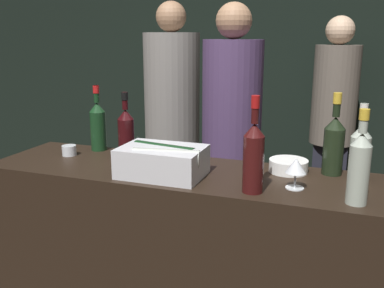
{
  "coord_description": "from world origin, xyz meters",
  "views": [
    {
      "loc": [
        0.62,
        -1.45,
        1.62
      ],
      "look_at": [
        0.0,
        0.28,
        1.16
      ],
      "focal_mm": 40.0,
      "sensor_mm": 36.0,
      "label": 1
    }
  ],
  "objects": [
    {
      "name": "ice_bin_with_bottles",
      "position": [
        -0.09,
        0.16,
        1.11
      ],
      "size": [
        0.36,
        0.24,
        0.13
      ],
      "color": "silver",
      "rests_on": "bar_counter"
    },
    {
      "name": "red_wine_bottle_tall",
      "position": [
        0.31,
        0.09,
        1.19
      ],
      "size": [
        0.08,
        0.08,
        0.37
      ],
      "color": "#380F0F",
      "rests_on": "bar_counter"
    },
    {
      "name": "person_blond_tee",
      "position": [
        -0.54,
        1.37,
        1.04
      ],
      "size": [
        0.4,
        0.4,
        1.86
      ],
      "rotation": [
        0.0,
        0.0,
        2.01
      ],
      "color": "black",
      "rests_on": "ground_plane"
    },
    {
      "name": "bar_counter",
      "position": [
        0.0,
        0.25,
        0.52
      ],
      "size": [
        1.88,
        0.5,
        1.04
      ],
      "color": "black",
      "rests_on": "ground_plane"
    },
    {
      "name": "rose_wine_bottle",
      "position": [
        0.69,
        0.1,
        1.18
      ],
      "size": [
        0.08,
        0.08,
        0.34
      ],
      "color": "#9EA899",
      "rests_on": "bar_counter"
    },
    {
      "name": "white_wine_bottle",
      "position": [
        0.7,
        0.38,
        1.17
      ],
      "size": [
        0.08,
        0.08,
        0.32
      ],
      "color": "#9EA899",
      "rests_on": "bar_counter"
    },
    {
      "name": "red_wine_bottle_black_foil",
      "position": [
        -0.38,
        0.37,
        1.17
      ],
      "size": [
        0.08,
        0.08,
        0.32
      ],
      "color": "black",
      "rests_on": "bar_counter"
    },
    {
      "name": "person_grey_polo",
      "position": [
        -0.02,
        1.04,
        1.02
      ],
      "size": [
        0.36,
        0.36,
        1.81
      ],
      "rotation": [
        0.0,
        0.0,
        -1.4
      ],
      "color": "black",
      "rests_on": "ground_plane"
    },
    {
      "name": "champagne_bottle",
      "position": [
        0.59,
        0.43,
        1.18
      ],
      "size": [
        0.09,
        0.09,
        0.36
      ],
      "color": "black",
      "rests_on": "bar_counter"
    },
    {
      "name": "bowl_white",
      "position": [
        0.41,
        0.39,
        1.07
      ],
      "size": [
        0.17,
        0.17,
        0.06
      ],
      "color": "white",
      "rests_on": "bar_counter"
    },
    {
      "name": "candle_votive",
      "position": [
        -0.66,
        0.3,
        1.06
      ],
      "size": [
        0.07,
        0.07,
        0.05
      ],
      "color": "silver",
      "rests_on": "bar_counter"
    },
    {
      "name": "person_in_hoodie",
      "position": [
        0.55,
        1.97,
        1.0
      ],
      "size": [
        0.34,
        0.34,
        1.77
      ],
      "rotation": [
        0.0,
        0.0,
        -1.86
      ],
      "color": "black",
      "rests_on": "ground_plane"
    },
    {
      "name": "red_wine_bottle_burgundy",
      "position": [
        -0.58,
        0.44,
        1.18
      ],
      "size": [
        0.08,
        0.08,
        0.34
      ],
      "color": "#143319",
      "rests_on": "bar_counter"
    },
    {
      "name": "wall_back_chalkboard",
      "position": [
        0.0,
        2.37,
        1.4
      ],
      "size": [
        6.4,
        0.06,
        2.8
      ],
      "color": "black",
      "rests_on": "ground_plane"
    },
    {
      "name": "wine_glass",
      "position": [
        0.46,
        0.19,
        1.13
      ],
      "size": [
        0.08,
        0.08,
        0.12
      ],
      "color": "silver",
      "rests_on": "bar_counter"
    }
  ]
}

